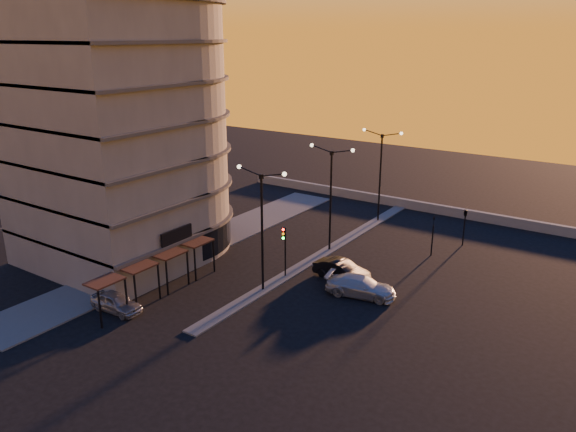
# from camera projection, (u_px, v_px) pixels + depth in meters

# --- Properties ---
(ground) EXTENTS (120.00, 120.00, 0.00)m
(ground) POSITION_uv_depth(u_px,v_px,m) (263.00, 290.00, 42.59)
(ground) COLOR black
(ground) RESTS_ON ground
(sidewalk_west) EXTENTS (5.00, 40.00, 0.12)m
(sidewalk_west) POSITION_uv_depth(u_px,v_px,m) (197.00, 246.00, 51.33)
(sidewalk_west) COLOR #535351
(sidewalk_west) RESTS_ON ground
(median) EXTENTS (1.20, 36.00, 0.12)m
(median) POSITION_uv_depth(u_px,v_px,m) (329.00, 250.00, 50.43)
(median) COLOR #535351
(median) RESTS_ON ground
(parapet) EXTENTS (44.00, 0.50, 1.00)m
(parapet) POSITION_uv_depth(u_px,v_px,m) (418.00, 206.00, 61.80)
(parapet) COLOR slate
(parapet) RESTS_ON ground
(building) EXTENTS (14.35, 17.08, 25.00)m
(building) POSITION_uv_depth(u_px,v_px,m) (126.00, 118.00, 46.41)
(building) COLOR slate
(building) RESTS_ON ground
(streetlamp_near) EXTENTS (4.32, 0.32, 9.51)m
(streetlamp_near) POSITION_uv_depth(u_px,v_px,m) (262.00, 221.00, 40.85)
(streetlamp_near) COLOR black
(streetlamp_near) RESTS_ON ground
(streetlamp_mid) EXTENTS (4.32, 0.32, 9.51)m
(streetlamp_mid) POSITION_uv_depth(u_px,v_px,m) (331.00, 190.00, 48.72)
(streetlamp_mid) COLOR black
(streetlamp_mid) RESTS_ON ground
(streetlamp_far) EXTENTS (4.32, 0.32, 9.51)m
(streetlamp_far) POSITION_uv_depth(u_px,v_px,m) (381.00, 169.00, 56.58)
(streetlamp_far) COLOR black
(streetlamp_far) RESTS_ON ground
(traffic_light_main) EXTENTS (0.28, 0.44, 4.25)m
(traffic_light_main) POSITION_uv_depth(u_px,v_px,m) (284.00, 244.00, 43.95)
(traffic_light_main) COLOR black
(traffic_light_main) RESTS_ON ground
(signal_east_a) EXTENTS (0.13, 0.16, 3.60)m
(signal_east_a) POSITION_uv_depth(u_px,v_px,m) (433.00, 235.00, 48.72)
(signal_east_a) COLOR black
(signal_east_a) RESTS_ON ground
(signal_east_b) EXTENTS (0.42, 1.99, 3.60)m
(signal_east_b) POSITION_uv_depth(u_px,v_px,m) (466.00, 213.00, 50.70)
(signal_east_b) COLOR black
(signal_east_b) RESTS_ON ground
(car_hatchback) EXTENTS (4.06, 1.78, 1.36)m
(car_hatchback) POSITION_uv_depth(u_px,v_px,m) (116.00, 302.00, 39.20)
(car_hatchback) COLOR #97989E
(car_hatchback) RESTS_ON ground
(car_sedan) EXTENTS (4.69, 1.86, 1.52)m
(car_sedan) POSITION_uv_depth(u_px,v_px,m) (342.00, 270.00, 44.37)
(car_sedan) COLOR black
(car_sedan) RESTS_ON ground
(car_wagon) EXTENTS (5.53, 3.15, 1.51)m
(car_wagon) POSITION_uv_depth(u_px,v_px,m) (361.00, 286.00, 41.51)
(car_wagon) COLOR #ACB0B4
(car_wagon) RESTS_ON ground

